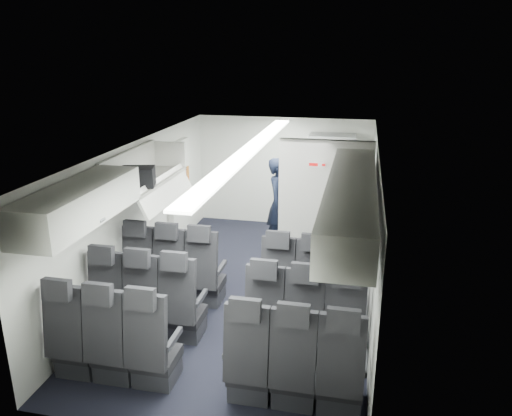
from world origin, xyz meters
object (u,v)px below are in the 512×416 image
at_px(seat_row_mid, 224,314).
at_px(flight_attendant, 279,204).
at_px(carry_on_bag, 138,177).
at_px(seat_row_rear, 200,358).
at_px(galley_unit, 331,184).
at_px(seat_row_front, 242,281).
at_px(boarding_door, 180,193).

bearing_deg(seat_row_mid, flight_attendant, 87.72).
bearing_deg(flight_attendant, carry_on_bag, 158.61).
bearing_deg(flight_attendant, seat_row_mid, -171.70).
bearing_deg(seat_row_mid, seat_row_rear, -90.00).
relative_size(seat_row_rear, carry_on_bag, 7.83).
bearing_deg(carry_on_bag, seat_row_rear, -67.04).
relative_size(seat_row_rear, flight_attendant, 2.05).
relative_size(galley_unit, carry_on_bag, 4.47).
xyz_separation_m(seat_row_front, galley_unit, (0.95, 3.25, 0.55)).
height_order(seat_row_mid, galley_unit, galley_unit).
distance_m(seat_row_mid, flight_attendant, 3.21).
height_order(seat_row_mid, flight_attendant, flight_attendant).
bearing_deg(boarding_door, seat_row_front, -51.84).
bearing_deg(seat_row_rear, flight_attendant, 88.22).
bearing_deg(galley_unit, seat_row_mid, -102.88).
distance_m(seat_row_mid, carry_on_bag, 2.12).
bearing_deg(seat_row_mid, seat_row_front, 90.00).
relative_size(seat_row_mid, boarding_door, 1.79).
xyz_separation_m(seat_row_front, seat_row_mid, (0.00, -0.90, 0.00)).
height_order(boarding_door, flight_attendant, boarding_door).
xyz_separation_m(seat_row_mid, seat_row_rear, (0.00, -0.90, 0.00)).
bearing_deg(galley_unit, seat_row_front, -106.28).
xyz_separation_m(seat_row_front, seat_row_rear, (0.00, -1.80, 0.00)).
bearing_deg(seat_row_front, flight_attendant, 86.82).
xyz_separation_m(seat_row_mid, boarding_door, (-1.64, 2.99, 0.55)).
bearing_deg(seat_row_rear, boarding_door, 112.87).
distance_m(boarding_door, flight_attendant, 1.78).
distance_m(flight_attendant, carry_on_bag, 2.98).
bearing_deg(seat_row_mid, carry_on_bag, 149.61).
distance_m(seat_row_front, galley_unit, 3.43).
distance_m(boarding_door, carry_on_bag, 2.37).
height_order(seat_row_rear, boarding_door, boarding_door).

